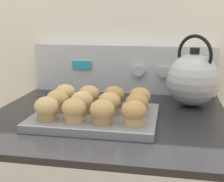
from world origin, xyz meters
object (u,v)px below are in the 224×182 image
at_px(muffin_r0_c1, 74,110).
at_px(muffin_r2_c2, 114,96).
at_px(muffin_r1_c3, 137,105).
at_px(muffin_r0_c2, 102,112).
at_px(muffin_r2_c3, 140,98).
at_px(muffin_r1_c1, 82,102).
at_px(muffin_r1_c2, 109,103).
at_px(muffin_r2_c0, 65,94).
at_px(muffin_r2_c1, 89,96).
at_px(muffin_r1_c0, 58,101).
at_px(muffin_r0_c0, 47,109).
at_px(muffin_r0_c3, 134,113).
at_px(tea_kettle, 193,79).
at_px(muffin_pan, 96,117).

xyz_separation_m(muffin_r0_c1, muffin_r2_c2, (0.08, 0.17, 0.00)).
xyz_separation_m(muffin_r0_c1, muffin_r1_c3, (0.16, 0.09, 0.00)).
height_order(muffin_r0_c2, muffin_r2_c3, same).
relative_size(muffin_r1_c1, muffin_r1_c2, 1.00).
xyz_separation_m(muffin_r2_c0, muffin_r2_c1, (0.08, -0.00, 0.00)).
bearing_deg(muffin_r1_c0, muffin_r0_c0, -90.61).
bearing_deg(muffin_r0_c3, muffin_r1_c1, 154.24).
bearing_deg(muffin_r0_c3, muffin_r0_c2, -177.78).
bearing_deg(tea_kettle, muffin_r0_c3, -119.15).
relative_size(muffin_r2_c1, tea_kettle, 0.27).
bearing_deg(muffin_r1_c3, muffin_r0_c2, -134.98).
xyz_separation_m(muffin_r0_c2, muffin_r2_c0, (-0.16, 0.17, 0.00)).
relative_size(muffin_r1_c1, muffin_r2_c1, 1.00).
xyz_separation_m(muffin_r2_c2, muffin_r2_c3, (0.08, -0.00, 0.00)).
xyz_separation_m(muffin_r0_c0, muffin_r0_c2, (0.16, 0.00, 0.00)).
height_order(muffin_r0_c0, muffin_r0_c2, same).
bearing_deg(muffin_r0_c3, muffin_pan, 147.33).
xyz_separation_m(muffin_r0_c3, muffin_r1_c0, (-0.25, 0.08, 0.00)).
xyz_separation_m(muffin_r0_c2, muffin_r2_c3, (0.09, 0.16, 0.00)).
xyz_separation_m(muffin_r1_c3, muffin_r2_c1, (-0.16, 0.08, 0.00)).
xyz_separation_m(muffin_r0_c1, muffin_r0_c3, (0.17, 0.00, 0.00)).
relative_size(muffin_r1_c3, muffin_r2_c3, 1.00).
xyz_separation_m(muffin_r2_c1, muffin_r2_c2, (0.08, 0.00, 0.00)).
distance_m(muffin_r0_c1, muffin_r0_c3, 0.17).
height_order(muffin_r2_c1, muffin_r2_c3, same).
xyz_separation_m(muffin_r2_c3, tea_kettle, (0.17, 0.15, 0.04)).
distance_m(muffin_r1_c1, tea_kettle, 0.41).
xyz_separation_m(muffin_r2_c1, muffin_r2_c3, (0.17, -0.00, 0.00)).
height_order(muffin_r1_c0, muffin_r2_c3, same).
bearing_deg(muffin_r0_c0, muffin_r2_c2, 46.18).
xyz_separation_m(muffin_pan, muffin_r1_c3, (0.12, 0.00, 0.04)).
bearing_deg(muffin_r2_c3, muffin_r2_c2, 176.75).
height_order(muffin_pan, muffin_r2_c0, muffin_r2_c0).
bearing_deg(muffin_r0_c2, muffin_r0_c0, -179.64).
bearing_deg(muffin_pan, muffin_r0_c0, -145.17).
distance_m(muffin_r1_c1, muffin_r1_c3, 0.17).
xyz_separation_m(muffin_pan, muffin_r1_c0, (-0.12, 0.00, 0.04)).
relative_size(muffin_r0_c3, muffin_r1_c3, 1.00).
xyz_separation_m(muffin_r1_c2, muffin_r2_c0, (-0.17, 0.08, 0.00)).
bearing_deg(muffin_r0_c0, muffin_r0_c2, 0.36).
height_order(muffin_r1_c0, muffin_r1_c1, same).
xyz_separation_m(muffin_r1_c0, muffin_r1_c2, (0.16, -0.00, 0.00)).
relative_size(muffin_pan, muffin_r0_c3, 5.40).
height_order(muffin_r1_c1, muffin_r1_c2, same).
distance_m(muffin_r1_c3, tea_kettle, 0.28).
bearing_deg(muffin_r0_c1, muffin_r2_c0, 116.24).
xyz_separation_m(muffin_r2_c1, tea_kettle, (0.34, 0.15, 0.04)).
bearing_deg(muffin_r1_c0, muffin_r2_c0, 92.11).
distance_m(muffin_r0_c2, muffin_r1_c2, 0.08).
xyz_separation_m(muffin_r0_c1, muffin_r2_c1, (0.00, 0.16, 0.00)).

